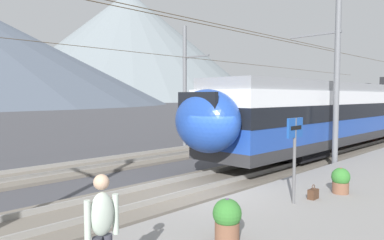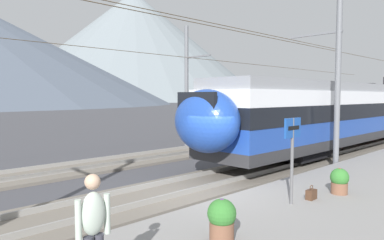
# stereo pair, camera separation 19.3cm
# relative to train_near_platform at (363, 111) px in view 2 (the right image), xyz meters

# --- Properties ---
(ground_plane) EXTENTS (400.00, 400.00, 0.00)m
(ground_plane) POSITION_rel_train_near_platform_xyz_m (-15.79, -1.24, -2.23)
(ground_plane) COLOR #424247
(platform_slab) EXTENTS (120.00, 6.64, 0.39)m
(platform_slab) POSITION_rel_train_near_platform_xyz_m (-15.79, -5.60, -2.04)
(platform_slab) COLOR gray
(platform_slab) RESTS_ON ground
(track_near) EXTENTS (120.00, 3.00, 0.28)m
(track_near) POSITION_rel_train_near_platform_xyz_m (-15.79, 0.00, -2.16)
(track_near) COLOR #6B6359
(track_near) RESTS_ON ground
(track_far) EXTENTS (120.00, 3.00, 0.28)m
(track_far) POSITION_rel_train_near_platform_xyz_m (-15.79, 5.63, -2.16)
(track_far) COLOR #6B6359
(track_far) RESTS_ON ground
(train_near_platform) EXTENTS (30.39, 2.96, 4.27)m
(train_near_platform) POSITION_rel_train_near_platform_xyz_m (0.00, 0.00, 0.00)
(train_near_platform) COLOR #2D2D30
(train_near_platform) RESTS_ON track_near
(train_far_track) EXTENTS (25.88, 3.04, 4.27)m
(train_far_track) POSITION_rel_train_near_platform_xyz_m (12.83, 5.63, -0.01)
(train_far_track) COLOR #2D2D30
(train_far_track) RESTS_ON track_far
(catenary_mast_mid) EXTENTS (42.05, 2.38, 7.43)m
(catenary_mast_mid) POSITION_rel_train_near_platform_xyz_m (-8.60, -1.92, 1.69)
(catenary_mast_mid) COLOR slate
(catenary_mast_mid) RESTS_ON ground
(catenary_mast_far_side) EXTENTS (42.05, 2.16, 7.44)m
(catenary_mast_far_side) POSITION_rel_train_near_platform_xyz_m (-8.35, 7.35, 1.65)
(catenary_mast_far_side) COLOR slate
(catenary_mast_far_side) RESTS_ON ground
(platform_sign) EXTENTS (0.70, 0.08, 2.21)m
(platform_sign) POSITION_rel_train_near_platform_xyz_m (-15.39, -3.93, -0.22)
(platform_sign) COLOR #59595B
(platform_sign) RESTS_ON platform_slab
(passenger_walking) EXTENTS (0.53, 0.22, 1.69)m
(passenger_walking) POSITION_rel_train_near_platform_xyz_m (-21.12, -4.18, -0.90)
(passenger_walking) COLOR #383842
(passenger_walking) RESTS_ON platform_slab
(handbag_near_sign) EXTENTS (0.32, 0.18, 0.39)m
(handbag_near_sign) POSITION_rel_train_near_platform_xyz_m (-14.67, -4.11, -1.71)
(handbag_near_sign) COLOR #472D1E
(handbag_near_sign) RESTS_ON platform_slab
(potted_plant_platform_edge) EXTENTS (0.51, 0.51, 0.73)m
(potted_plant_platform_edge) POSITION_rel_train_near_platform_xyz_m (-13.58, -4.39, -1.45)
(potted_plant_platform_edge) COLOR brown
(potted_plant_platform_edge) RESTS_ON platform_slab
(potted_plant_by_shelter) EXTENTS (0.56, 0.56, 0.82)m
(potted_plant_by_shelter) POSITION_rel_train_near_platform_xyz_m (-18.48, -4.25, -1.39)
(potted_plant_by_shelter) COLOR brown
(potted_plant_by_shelter) RESTS_ON platform_slab
(mountain_right_ridge) EXTENTS (189.42, 189.42, 78.74)m
(mountain_right_ridge) POSITION_rel_train_near_platform_xyz_m (129.33, 209.40, 37.14)
(mountain_right_ridge) COLOR slate
(mountain_right_ridge) RESTS_ON ground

